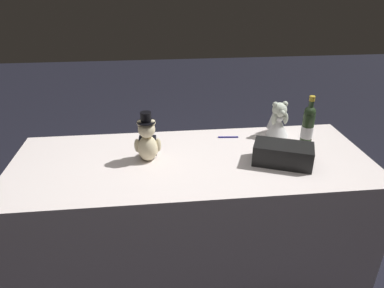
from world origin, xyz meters
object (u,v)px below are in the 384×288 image
Objects in this scene: teddy_bear_groom at (147,141)px; teddy_bear_bride at (277,120)px; signing_pen at (227,137)px; gift_case_black at (283,154)px; champagne_bottle at (308,126)px.

teddy_bear_bride is at bearing 17.03° from teddy_bear_groom.
teddy_bear_groom is 2.12× the size of signing_pen.
teddy_bear_bride is 0.41m from gift_case_black.
champagne_bottle is 2.34× the size of signing_pen.
champagne_bottle is at bearing -20.43° from signing_pen.
teddy_bear_groom is 1.26× the size of teddy_bear_bride.
champagne_bottle is 0.89× the size of gift_case_black.
champagne_bottle reaches higher than signing_pen.
gift_case_black is (-0.22, -0.20, -0.08)m from champagne_bottle.
gift_case_black is at bearing -57.09° from signing_pen.
signing_pen is at bearing 24.81° from teddy_bear_groom.
teddy_bear_bride is 0.23m from champagne_bottle.
teddy_bear_bride is at bearing 3.82° from signing_pen.
teddy_bear_groom is at bearing -176.04° from champagne_bottle.
teddy_bear_bride is 1.69× the size of signing_pen.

